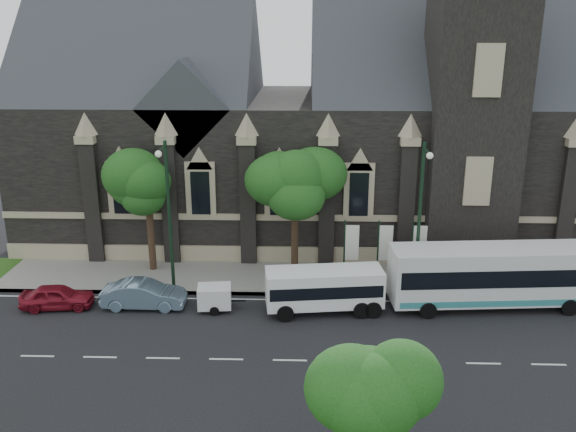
{
  "coord_description": "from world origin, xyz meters",
  "views": [
    {
      "loc": [
        3.69,
        -25.03,
        15.11
      ],
      "look_at": [
        2.72,
        6.0,
        5.19
      ],
      "focal_mm": 37.9,
      "sensor_mm": 36.0,
      "label": 1
    }
  ],
  "objects_px": {
    "street_lamp_near": "(420,213)",
    "car_far_red": "(57,297)",
    "tree_walk_left": "(151,183)",
    "tour_coach": "(499,275)",
    "box_trailer": "(215,297)",
    "shuttle_bus": "(325,287)",
    "street_lamp_mid": "(168,210)",
    "tree_walk_right": "(298,183)",
    "sedan": "(144,294)",
    "banner_flag_center": "(383,246)",
    "banner_flag_left": "(349,246)",
    "banner_flag_right": "(417,247)",
    "tree_park_east": "(388,392)"
  },
  "relations": [
    {
      "from": "street_lamp_near",
      "to": "car_far_red",
      "type": "distance_m",
      "value": 20.58
    },
    {
      "from": "tree_walk_left",
      "to": "tour_coach",
      "type": "relative_size",
      "value": 0.63
    },
    {
      "from": "box_trailer",
      "to": "tree_walk_left",
      "type": "bearing_deg",
      "value": 122.88
    },
    {
      "from": "street_lamp_near",
      "to": "shuttle_bus",
      "type": "bearing_deg",
      "value": -159.73
    },
    {
      "from": "street_lamp_near",
      "to": "box_trailer",
      "type": "xyz_separation_m",
      "value": [
        -11.28,
        -1.96,
        -4.32
      ]
    },
    {
      "from": "street_lamp_mid",
      "to": "shuttle_bus",
      "type": "height_order",
      "value": "street_lamp_mid"
    },
    {
      "from": "tree_walk_right",
      "to": "sedan",
      "type": "distance_m",
      "value": 11.21
    },
    {
      "from": "banner_flag_center",
      "to": "tour_coach",
      "type": "xyz_separation_m",
      "value": [
        6.04,
        -2.94,
        -0.49
      ]
    },
    {
      "from": "tree_walk_right",
      "to": "sedan",
      "type": "height_order",
      "value": "tree_walk_right"
    },
    {
      "from": "tree_walk_left",
      "to": "street_lamp_near",
      "type": "xyz_separation_m",
      "value": [
        15.8,
        -3.61,
        -0.62
      ]
    },
    {
      "from": "box_trailer",
      "to": "banner_flag_left",
      "type": "bearing_deg",
      "value": 20.92
    },
    {
      "from": "street_lamp_near",
      "to": "box_trailer",
      "type": "distance_m",
      "value": 12.23
    },
    {
      "from": "tree_walk_right",
      "to": "street_lamp_near",
      "type": "distance_m",
      "value": 7.72
    },
    {
      "from": "sedan",
      "to": "box_trailer",
      "type": "bearing_deg",
      "value": -93.28
    },
    {
      "from": "tree_walk_left",
      "to": "banner_flag_left",
      "type": "relative_size",
      "value": 1.91
    },
    {
      "from": "banner_flag_left",
      "to": "banner_flag_right",
      "type": "distance_m",
      "value": 4.0
    },
    {
      "from": "street_lamp_mid",
      "to": "shuttle_bus",
      "type": "distance_m",
      "value": 9.69
    },
    {
      "from": "tree_walk_left",
      "to": "sedan",
      "type": "height_order",
      "value": "tree_walk_left"
    },
    {
      "from": "banner_flag_center",
      "to": "shuttle_bus",
      "type": "xyz_separation_m",
      "value": [
        -3.55,
        -3.85,
        -0.97
      ]
    },
    {
      "from": "tree_walk_left",
      "to": "banner_flag_right",
      "type": "distance_m",
      "value": 16.52
    },
    {
      "from": "tree_walk_left",
      "to": "street_lamp_mid",
      "type": "bearing_deg",
      "value": -63.53
    },
    {
      "from": "banner_flag_right",
      "to": "shuttle_bus",
      "type": "distance_m",
      "value": 6.82
    },
    {
      "from": "street_lamp_mid",
      "to": "sedan",
      "type": "bearing_deg",
      "value": -125.63
    },
    {
      "from": "street_lamp_mid",
      "to": "tour_coach",
      "type": "relative_size",
      "value": 0.75
    },
    {
      "from": "box_trailer",
      "to": "sedan",
      "type": "xyz_separation_m",
      "value": [
        -3.97,
        0.23,
        -0.04
      ]
    },
    {
      "from": "banner_flag_right",
      "to": "shuttle_bus",
      "type": "xyz_separation_m",
      "value": [
        -5.55,
        -3.85,
        -0.97
      ]
    },
    {
      "from": "tree_walk_left",
      "to": "sedan",
      "type": "xyz_separation_m",
      "value": [
        0.56,
        -5.34,
        -4.98
      ]
    },
    {
      "from": "banner_flag_center",
      "to": "box_trailer",
      "type": "bearing_deg",
      "value": -157.97
    },
    {
      "from": "box_trailer",
      "to": "sedan",
      "type": "height_order",
      "value": "sedan"
    },
    {
      "from": "banner_flag_center",
      "to": "shuttle_bus",
      "type": "distance_m",
      "value": 5.32
    },
    {
      "from": "banner_flag_right",
      "to": "banner_flag_left",
      "type": "bearing_deg",
      "value": 180.0
    },
    {
      "from": "tree_park_east",
      "to": "tree_walk_right",
      "type": "bearing_deg",
      "value": 98.42
    },
    {
      "from": "banner_flag_center",
      "to": "street_lamp_near",
      "type": "bearing_deg",
      "value": -48.07
    },
    {
      "from": "tree_walk_left",
      "to": "street_lamp_near",
      "type": "height_order",
      "value": "street_lamp_near"
    },
    {
      "from": "banner_flag_center",
      "to": "banner_flag_right",
      "type": "relative_size",
      "value": 1.0
    },
    {
      "from": "banner_flag_center",
      "to": "sedan",
      "type": "xyz_separation_m",
      "value": [
        -13.53,
        -3.64,
        -1.63
      ]
    },
    {
      "from": "tour_coach",
      "to": "banner_flag_left",
      "type": "bearing_deg",
      "value": 155.36
    },
    {
      "from": "tour_coach",
      "to": "shuttle_bus",
      "type": "relative_size",
      "value": 1.86
    },
    {
      "from": "shuttle_bus",
      "to": "tree_walk_right",
      "type": "bearing_deg",
      "value": 98.22
    },
    {
      "from": "street_lamp_mid",
      "to": "banner_flag_center",
      "type": "bearing_deg",
      "value": 8.82
    },
    {
      "from": "tree_park_east",
      "to": "shuttle_bus",
      "type": "xyz_separation_m",
      "value": [
        -1.43,
        14.48,
        -3.2
      ]
    },
    {
      "from": "tree_park_east",
      "to": "banner_flag_center",
      "type": "height_order",
      "value": "tree_park_east"
    },
    {
      "from": "tree_walk_right",
      "to": "banner_flag_center",
      "type": "height_order",
      "value": "tree_walk_right"
    },
    {
      "from": "tree_park_east",
      "to": "car_far_red",
      "type": "xyz_separation_m",
      "value": [
        -16.18,
        14.44,
        -3.95
      ]
    },
    {
      "from": "tour_coach",
      "to": "car_far_red",
      "type": "height_order",
      "value": "tour_coach"
    },
    {
      "from": "sedan",
      "to": "tree_walk_left",
      "type": "bearing_deg",
      "value": 5.99
    },
    {
      "from": "street_lamp_mid",
      "to": "banner_flag_center",
      "type": "relative_size",
      "value": 2.25
    },
    {
      "from": "tree_walk_right",
      "to": "shuttle_bus",
      "type": "bearing_deg",
      "value": -74.62
    },
    {
      "from": "tree_walk_left",
      "to": "banner_flag_right",
      "type": "relative_size",
      "value": 1.91
    },
    {
      "from": "banner_flag_left",
      "to": "banner_flag_center",
      "type": "bearing_deg",
      "value": 0.0
    }
  ]
}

